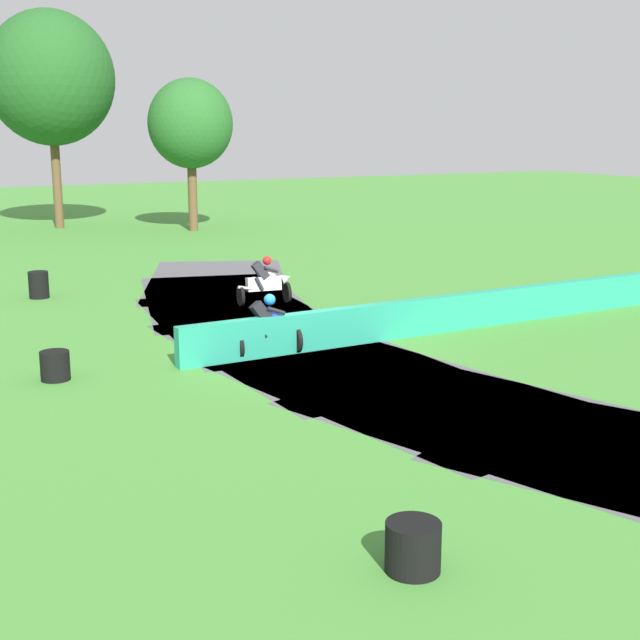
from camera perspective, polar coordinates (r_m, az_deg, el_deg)
ground_plane at (r=20.22m, az=-1.30°, el=-2.05°), size 120.00×120.00×0.00m
track_asphalt at (r=20.67m, az=1.02°, el=-1.71°), size 9.02×28.96×0.01m
safety_barrier at (r=23.15m, az=10.72°, el=0.75°), size 16.90×1.05×0.90m
motorcycle_lead_white at (r=25.51m, az=-3.51°, el=2.51°), size 1.71×0.83×1.42m
motorcycle_chase_blue at (r=19.82m, az=-3.30°, el=-0.42°), size 1.69×0.75×1.43m
tire_stack_near at (r=27.69m, az=-17.72°, el=2.18°), size 0.59×0.59×0.80m
tire_stack_mid_a at (r=18.70m, az=-16.74°, el=-2.84°), size 0.59×0.59×0.60m
tire_stack_mid_b at (r=10.60m, az=6.03°, el=-14.37°), size 0.66×0.66×0.60m
tree_far_left at (r=43.60m, az=-8.37°, el=12.41°), size 4.05×4.05×7.26m
tree_far_right at (r=46.25m, az=-17.03°, el=14.71°), size 6.17×6.17×10.53m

